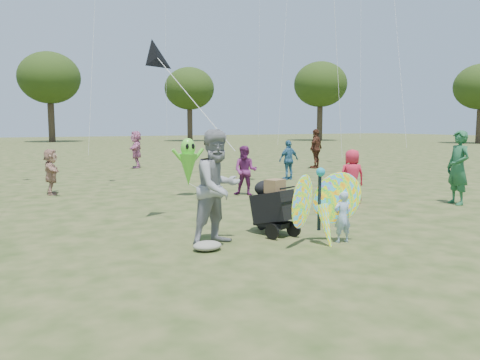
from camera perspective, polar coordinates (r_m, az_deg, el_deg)
name	(u,v)px	position (r m, az deg, el deg)	size (l,w,h in m)	color
ground	(293,255)	(7.84, 6.49, -9.10)	(160.00, 160.00, 0.00)	#51592B
child_girl	(342,217)	(8.70, 12.38, -4.42)	(0.34, 0.23, 0.94)	#95B1D3
adult_man	(218,187)	(8.31, -2.71, -0.91)	(1.00, 0.78, 2.05)	gray
grey_bag	(207,246)	(8.08, -4.01, -8.00)	(0.50, 0.41, 0.16)	gray
crowd_a	(352,176)	(13.05, 13.47, 0.44)	(0.72, 0.47, 1.47)	red
crowd_c	(289,160)	(18.23, 5.95, 2.45)	(0.90, 0.37, 1.53)	teal
crowd_d	(51,172)	(15.40, -22.04, 0.94)	(1.30, 0.41, 1.40)	tan
crowd_e	(245,171)	(14.10, 0.66, 1.14)	(0.73, 0.57, 1.50)	#6E2460
crowd_f	(458,168)	(13.78, 25.05, 1.37)	(0.72, 0.47, 1.98)	#225B37
crowd_h	(316,149)	(23.17, 9.24, 3.79)	(1.12, 0.47, 1.92)	#4B2619
crowd_j	(136,149)	(23.61, -12.54, 3.66)	(1.69, 0.54, 1.83)	#C7719D
jogging_stroller	(272,203)	(9.14, 3.95, -2.83)	(0.74, 1.13, 1.09)	black
butterfly_kite	(322,208)	(8.42, 9.98, -3.38)	(1.74, 0.75, 1.59)	#F05926
delta_kite_rig	(158,58)	(10.20, -10.00, 14.42)	(1.22, 2.39, 2.29)	black
alien_kite	(188,164)	(14.00, -6.33, 1.97)	(1.12, 0.69, 1.74)	#5ED832
tree_line	(77,78)	(52.04, -19.22, 11.64)	(91.78, 33.60, 10.79)	#3A2D21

